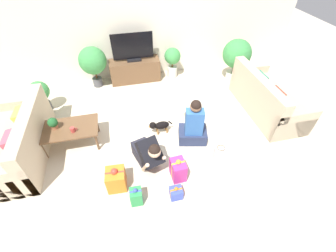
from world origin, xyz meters
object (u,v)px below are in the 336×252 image
person_kneeling (148,153)px  potted_plant_back_right (172,60)px  sofa_right (266,99)px  gift_box_c (178,170)px  potted_plant_back_left (93,62)px  tabletop_plant (53,123)px  dog (159,126)px  person_sitting (193,127)px  mug (73,130)px  potted_plant_corner_left (40,93)px  sofa_left (20,142)px  tv (133,49)px  tv_console (135,70)px  coffee_table (69,129)px  gift_box_d (116,179)px  potted_plant_corner_right (237,56)px  gift_box_b (176,193)px  gift_bag_a (219,156)px  gift_box_a (136,196)px

person_kneeling → potted_plant_back_right: bearing=51.4°
sofa_right → gift_box_c: (-2.29, -1.26, -0.13)m
potted_plant_back_left → gift_box_c: size_ratio=2.38×
tabletop_plant → dog: bearing=-3.5°
person_sitting → mug: 2.14m
potted_plant_corner_left → sofa_left: bearing=-96.6°
tv → tv_console: bearing=180.0°
potted_plant_corner_left → tabletop_plant: (0.44, -1.18, 0.10)m
sofa_left → tv_console: bearing=132.7°
person_sitting → dog: (-0.57, 0.34, -0.16)m
sofa_left → mug: 0.93m
mug → tabletop_plant: (-0.33, 0.16, 0.08)m
coffee_table → gift_box_d: size_ratio=2.35×
potted_plant_corner_right → sofa_right: bearing=-83.4°
person_sitting → tabletop_plant: size_ratio=4.34×
sofa_right → person_sitting: size_ratio=1.95×
gift_box_b → potted_plant_back_left: bearing=108.2°
potted_plant_corner_left → tv: bearing=20.6°
tv_console → potted_plant_corner_left: size_ratio=1.78×
potted_plant_back_left → gift_bag_a: (2.02, -3.04, -0.46)m
potted_plant_back_left → potted_plant_back_right: bearing=0.0°
potted_plant_corner_left → gift_bag_a: potted_plant_corner_left is taller
tv_console → mug: size_ratio=10.41×
tv → coffee_table: bearing=-125.5°
coffee_table → sofa_left: bearing=-175.1°
potted_plant_corner_right → potted_plant_back_right: size_ratio=1.38×
person_kneeling → potted_plant_corner_right: bearing=23.9°
person_sitting → person_kneeling: bearing=37.0°
coffee_table → potted_plant_back_left: 2.04m
gift_box_a → gift_box_b: (0.60, -0.05, -0.05)m
potted_plant_corner_right → coffee_table: bearing=-160.2°
potted_plant_back_right → person_kneeling: 3.01m
dog → tabletop_plant: size_ratio=2.16×
sofa_left → potted_plant_back_right: sofa_left is taller
potted_plant_back_left → potted_plant_corner_left: bearing=-146.8°
coffee_table → person_kneeling: 1.54m
gift_box_c → potted_plant_back_right: bearing=77.7°
tv_console → gift_box_a: tv_console is taller
potted_plant_back_right → dog: (-0.77, -2.04, -0.30)m
gift_box_d → tv: bearing=77.5°
person_kneeling → gift_box_d: person_kneeling is taller
potted_plant_corner_left → gift_bag_a: 3.90m
tabletop_plant → sofa_left: bearing=-169.4°
coffee_table → gift_box_b: (1.61, -1.51, -0.28)m
sofa_left → potted_plant_corner_right: 4.93m
coffee_table → gift_box_c: bearing=-33.9°
sofa_left → person_sitting: size_ratio=1.95×
sofa_right → coffee_table: size_ratio=1.83×
sofa_right → potted_plant_corner_right: 1.36m
gift_box_d → mug: 1.22m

